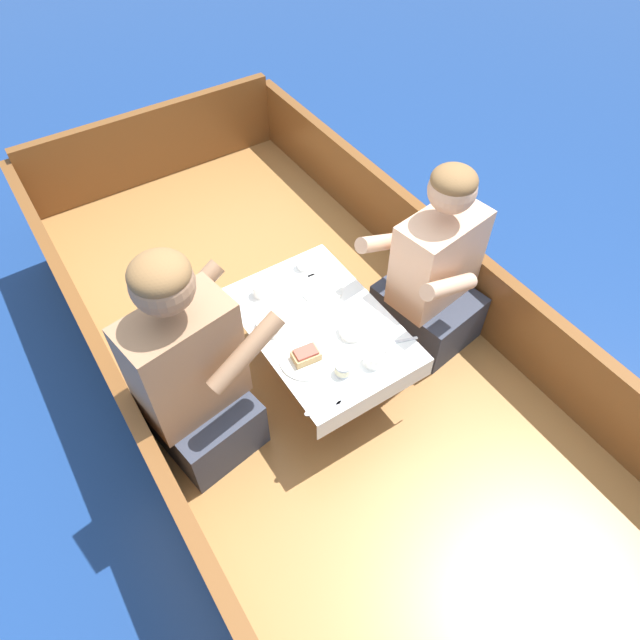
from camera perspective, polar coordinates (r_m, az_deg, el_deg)
ground_plane at (r=3.00m, az=-0.27°, el=-8.83°), size 60.00×60.00×0.00m
boat_deck at (r=2.86m, az=-0.28°, el=-7.01°), size 1.72×3.80×0.34m
gunwale_port at (r=2.41m, az=-17.46°, el=-10.81°), size 0.06×3.80×0.40m
gunwale_starboard at (r=2.94m, az=13.46°, el=4.66°), size 0.06×3.80×0.40m
bow_coaming at (r=3.86m, az=-16.28°, el=16.56°), size 1.60×0.06×0.46m
cockpit_table at (r=2.44m, az=0.00°, el=-0.91°), size 0.56×0.82×0.37m
person_port at (r=2.24m, az=-12.77°, el=-5.44°), size 0.57×0.51×1.03m
person_starboard at (r=2.64m, az=11.25°, el=4.35°), size 0.56×0.51×0.95m
plate_sandwich at (r=2.29m, az=-1.41°, el=-3.93°), size 0.21×0.21×0.01m
plate_bread at (r=2.54m, az=0.19°, el=3.08°), size 0.19×0.19×0.01m
sandwich at (r=2.27m, az=-1.42°, el=-3.51°), size 0.12×0.08×0.05m
bowl_port_near at (r=2.37m, az=3.29°, el=-0.88°), size 0.12×0.12×0.04m
bowl_starboard_near at (r=2.39m, az=-4.85°, el=-0.37°), size 0.13×0.13×0.04m
coffee_cup_port at (r=2.52m, az=-6.00°, el=3.08°), size 0.10×0.07×0.06m
coffee_cup_starboard at (r=2.63m, az=-1.64°, el=5.74°), size 0.09×0.06×0.05m
coffee_cup_center at (r=2.27m, az=5.41°, el=-3.80°), size 0.11×0.08×0.06m
tin_can at (r=2.23m, az=2.33°, el=-4.89°), size 0.07×0.07×0.05m
utensil_spoon_port at (r=2.41m, az=-2.55°, el=-0.23°), size 0.04×0.17×0.01m
utensil_spoon_center at (r=2.16m, az=-0.09°, el=-8.94°), size 0.17×0.05×0.01m
utensil_knife_starboard at (r=2.19m, az=2.32°, el=-7.56°), size 0.16×0.09×0.00m
utensil_knife_port at (r=2.37m, az=7.80°, el=-2.15°), size 0.16×0.07×0.00m
utensil_fork_starboard at (r=2.62m, az=0.09°, el=4.83°), size 0.17×0.03×0.00m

